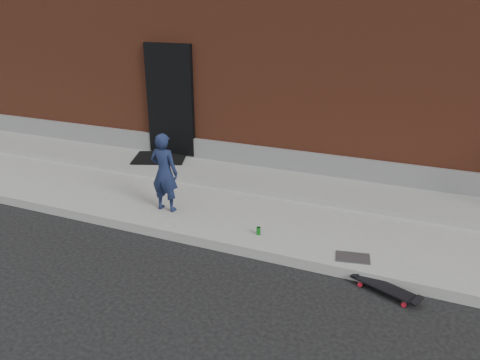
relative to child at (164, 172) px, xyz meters
The scene contains 9 objects.
ground 1.69m from the child, 25.76° to the right, with size 80.00×80.00×0.00m, color black.
sidewalk 1.74m from the child, 32.25° to the left, with size 20.00×3.00×0.15m, color gray.
apron 2.28m from the child, 52.42° to the left, with size 20.00×1.20×0.10m, color gray.
building 6.71m from the child, 78.02° to the left, with size 20.00×8.10×5.00m.
child is the anchor object (origin of this frame).
skateboard 3.67m from the child, 12.34° to the right, with size 0.85×0.51×0.09m.
soda_can 1.78m from the child, ahead, with size 0.06×0.06×0.11m, color #198124.
doormat 2.41m from the child, 124.83° to the left, with size 1.03×0.83×0.03m, color black.
utility_plate 3.13m from the child, ahead, with size 0.44×0.28×0.01m, color #535458.
Camera 1 is at (2.45, -5.18, 3.28)m, focal length 35.00 mm.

